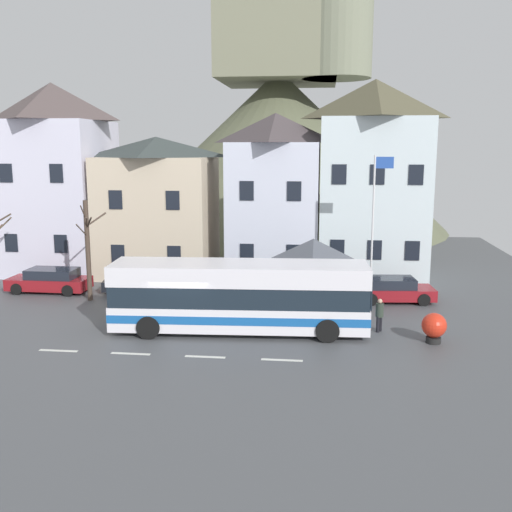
{
  "coord_description": "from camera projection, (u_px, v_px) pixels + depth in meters",
  "views": [
    {
      "loc": [
        6.0,
        -24.08,
        8.06
      ],
      "look_at": [
        2.76,
        3.51,
        2.86
      ],
      "focal_mm": 41.02,
      "sensor_mm": 36.0,
      "label": 1
    }
  ],
  "objects": [
    {
      "name": "ground_plane",
      "position": [
        184.0,
        334.0,
        25.68
      ],
      "size": [
        40.0,
        60.0,
        0.07
      ],
      "color": "#4E5154"
    },
    {
      "name": "townhouse_00",
      "position": [
        56.0,
        179.0,
        37.81
      ],
      "size": [
        6.3,
        6.54,
        12.04
      ],
      "color": "silver",
      "rests_on": "ground_plane"
    },
    {
      "name": "townhouse_01",
      "position": [
        158.0,
        207.0,
        36.89
      ],
      "size": [
        6.87,
        5.64,
        8.67
      ],
      "color": "beige",
      "rests_on": "ground_plane"
    },
    {
      "name": "townhouse_02",
      "position": [
        275.0,
        196.0,
        36.38
      ],
      "size": [
        5.4,
        6.59,
        10.08
      ],
      "color": "silver",
      "rests_on": "ground_plane"
    },
    {
      "name": "townhouse_03",
      "position": [
        372.0,
        181.0,
        35.44
      ],
      "size": [
        6.26,
        6.42,
        11.99
      ],
      "color": "silver",
      "rests_on": "ground_plane"
    },
    {
      "name": "hilltop_castle",
      "position": [
        279.0,
        143.0,
        57.34
      ],
      "size": [
        33.02,
        33.02,
        23.26
      ],
      "color": "#5B5F46",
      "rests_on": "ground_plane"
    },
    {
      "name": "transit_bus",
      "position": [
        240.0,
        297.0,
        25.61
      ],
      "size": [
        11.32,
        3.23,
        3.09
      ],
      "rotation": [
        0.0,
        0.0,
        0.06
      ],
      "color": "white",
      "rests_on": "ground_plane"
    },
    {
      "name": "bus_shelter",
      "position": [
        313.0,
        251.0,
        28.77
      ],
      "size": [
        3.6,
        3.6,
        3.62
      ],
      "color": "#473D33",
      "rests_on": "ground_plane"
    },
    {
      "name": "parked_car_00",
      "position": [
        228.0,
        281.0,
        32.64
      ],
      "size": [
        4.25,
        2.08,
        1.41
      ],
      "rotation": [
        0.0,
        0.0,
        -0.05
      ],
      "color": "#325836",
      "rests_on": "ground_plane"
    },
    {
      "name": "parked_car_01",
      "position": [
        50.0,
        280.0,
        32.85
      ],
      "size": [
        4.5,
        1.93,
        1.33
      ],
      "rotation": [
        0.0,
        0.0,
        3.14
      ],
      "color": "maroon",
      "rests_on": "ground_plane"
    },
    {
      "name": "parked_car_02",
      "position": [
        393.0,
        290.0,
        30.83
      ],
      "size": [
        4.24,
        2.26,
        1.28
      ],
      "rotation": [
        0.0,
        0.0,
        0.1
      ],
      "color": "maroon",
      "rests_on": "ground_plane"
    },
    {
      "name": "parked_car_03",
      "position": [
        140.0,
        281.0,
        32.94
      ],
      "size": [
        4.3,
        2.46,
        1.29
      ],
      "rotation": [
        0.0,
        0.0,
        0.14
      ],
      "color": "black",
      "rests_on": "ground_plane"
    },
    {
      "name": "pedestrian_00",
      "position": [
        380.0,
        313.0,
        25.72
      ],
      "size": [
        0.35,
        0.35,
        1.5
      ],
      "color": "black",
      "rests_on": "ground_plane"
    },
    {
      "name": "pedestrian_01",
      "position": [
        353.0,
        303.0,
        27.38
      ],
      "size": [
        0.31,
        0.33,
        1.59
      ],
      "color": "black",
      "rests_on": "ground_plane"
    },
    {
      "name": "public_bench",
      "position": [
        317.0,
        293.0,
        30.78
      ],
      "size": [
        1.53,
        0.48,
        0.87
      ],
      "color": "#33473D",
      "rests_on": "ground_plane"
    },
    {
      "name": "flagpole",
      "position": [
        374.0,
        222.0,
        28.98
      ],
      "size": [
        0.95,
        0.1,
        7.65
      ],
      "color": "silver",
      "rests_on": "ground_plane"
    },
    {
      "name": "harbour_buoy",
      "position": [
        434.0,
        326.0,
        24.27
      ],
      "size": [
        1.03,
        1.03,
        1.28
      ],
      "color": "black",
      "rests_on": "ground_plane"
    },
    {
      "name": "bare_tree_01",
      "position": [
        88.0,
        248.0,
        30.62
      ],
      "size": [
        0.93,
        2.0,
        5.34
      ],
      "color": "#47382D",
      "rests_on": "ground_plane"
    }
  ]
}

